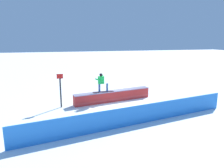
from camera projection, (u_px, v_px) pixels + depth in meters
name	position (u px, v px, depth m)	size (l,w,h in m)	color
ground_plane	(113.00, 101.00, 15.22)	(120.00, 120.00, 0.00)	white
grind_box	(113.00, 96.00, 15.14)	(5.80, 1.63, 0.77)	red
snowboarder	(102.00, 82.00, 14.55)	(1.48, 0.42, 1.33)	black
safety_fence	(136.00, 115.00, 10.95)	(12.31, 0.06, 1.03)	#297CE2
trail_marker	(61.00, 90.00, 13.60)	(0.40, 0.10, 2.22)	#262628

